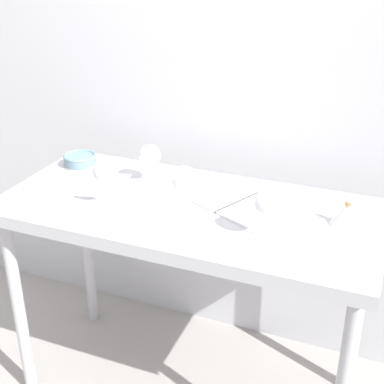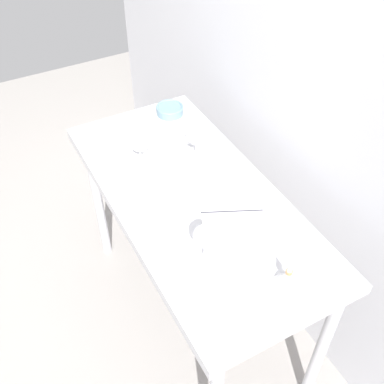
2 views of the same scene
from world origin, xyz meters
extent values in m
plane|color=#99948F|center=(0.00, 0.00, 0.00)|extent=(6.00, 6.00, 0.00)
cube|color=silver|center=(0.00, 0.49, 1.30)|extent=(3.80, 0.04, 2.60)
cube|color=#B3B3B8|center=(0.00, 0.00, 0.88)|extent=(1.40, 0.64, 0.04)
cube|color=#B3B3B8|center=(0.00, -0.33, 0.88)|extent=(1.40, 0.01, 0.05)
cylinder|color=#B3B3B8|center=(-0.64, -0.26, 0.43)|extent=(0.05, 0.05, 0.86)
cylinder|color=#B3B3B8|center=(-0.64, 0.26, 0.43)|extent=(0.05, 0.05, 0.86)
cylinder|color=#B3B3B8|center=(0.64, 0.26, 0.43)|extent=(0.05, 0.05, 0.86)
cylinder|color=white|center=(0.32, -0.14, 0.90)|extent=(0.07, 0.07, 0.00)
cylinder|color=white|center=(0.32, -0.14, 0.95)|extent=(0.01, 0.01, 0.09)
sphere|color=white|center=(0.32, -0.14, 1.03)|extent=(0.09, 0.09, 0.09)
cylinder|color=maroon|center=(0.32, -0.14, 1.02)|extent=(0.06, 0.06, 0.02)
cylinder|color=white|center=(-0.27, -0.12, 0.90)|extent=(0.07, 0.07, 0.00)
cylinder|color=white|center=(-0.27, -0.12, 0.95)|extent=(0.01, 0.01, 0.09)
sphere|color=white|center=(-0.27, -0.12, 1.04)|extent=(0.09, 0.09, 0.09)
cylinder|color=maroon|center=(-0.27, -0.12, 1.02)|extent=(0.06, 0.06, 0.03)
cylinder|color=white|center=(-0.22, 0.13, 0.90)|extent=(0.07, 0.07, 0.00)
cylinder|color=white|center=(-0.22, 0.13, 0.94)|extent=(0.01, 0.01, 0.08)
sphere|color=white|center=(-0.22, 0.13, 1.02)|extent=(0.09, 0.09, 0.09)
cylinder|color=maroon|center=(-0.22, 0.13, 1.00)|extent=(0.06, 0.06, 0.02)
cylinder|color=white|center=(0.01, -0.07, 0.90)|extent=(0.06, 0.06, 0.00)
cylinder|color=white|center=(0.01, -0.07, 0.95)|extent=(0.01, 0.01, 0.09)
sphere|color=white|center=(0.01, -0.07, 1.03)|extent=(0.09, 0.09, 0.09)
cylinder|color=maroon|center=(0.01, -0.07, 1.02)|extent=(0.07, 0.07, 0.03)
cube|color=white|center=(0.10, 0.11, 0.90)|extent=(0.25, 0.29, 0.01)
cube|color=white|center=(0.24, 0.05, 0.90)|extent=(0.25, 0.29, 0.01)
cube|color=#3F3F47|center=(0.17, 0.08, 0.90)|extent=(0.11, 0.23, 0.01)
cube|color=white|center=(-0.14, -0.01, 0.90)|extent=(0.26, 0.27, 0.00)
cube|color=white|center=(-0.39, 0.03, 0.90)|extent=(0.24, 0.27, 0.00)
cylinder|color=beige|center=(-0.57, 0.17, 0.90)|extent=(0.14, 0.14, 0.01)
cylinder|color=slate|center=(-0.57, 0.17, 0.93)|extent=(0.13, 0.13, 0.04)
torus|color=slate|center=(-0.57, 0.17, 0.95)|extent=(0.14, 0.14, 0.01)
cone|color=silver|center=(0.56, 0.05, 0.94)|extent=(0.11, 0.11, 0.08)
cylinder|color=#C17F4C|center=(0.56, 0.05, 0.98)|extent=(0.02, 0.02, 0.01)
cone|color=silver|center=(0.56, 0.05, 1.01)|extent=(0.02, 0.02, 0.04)
camera|label=1|loc=(0.67, -1.65, 1.80)|focal=50.62mm
camera|label=2|loc=(1.23, -0.68, 2.24)|focal=43.52mm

